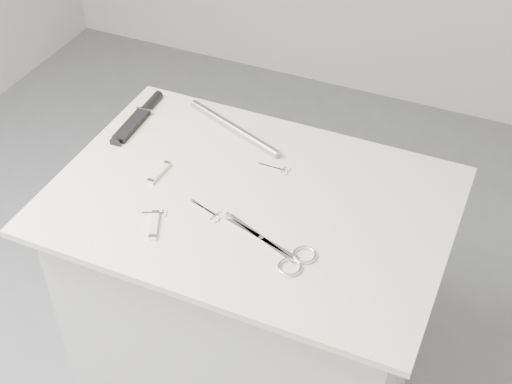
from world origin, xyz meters
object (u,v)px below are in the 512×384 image
at_px(sheathed_knife, 141,115).
at_px(embroidery_scissors_a, 212,213).
at_px(metal_rail, 234,128).
at_px(large_shears, 284,253).
at_px(pocket_knife_b, 154,225).
at_px(plinth, 251,318).
at_px(embroidery_scissors_b, 279,169).
at_px(tiny_scissors, 158,213).
at_px(pocket_knife_a, 159,173).

bearing_deg(sheathed_knife, embroidery_scissors_a, -130.16).
bearing_deg(metal_rail, sheathed_knife, -170.57).
distance_m(large_shears, pocket_knife_b, 0.32).
distance_m(sheathed_knife, pocket_knife_b, 0.47).
height_order(embroidery_scissors_a, pocket_knife_b, pocket_knife_b).
height_order(plinth, metal_rail, metal_rail).
relative_size(plinth, embroidery_scissors_a, 8.54).
height_order(large_shears, metal_rail, metal_rail).
height_order(sheathed_knife, pocket_knife_b, sheathed_knife).
height_order(large_shears, embroidery_scissors_b, large_shears).
bearing_deg(embroidery_scissors_b, plinth, -98.02).
bearing_deg(pocket_knife_b, tiny_scissors, -6.30).
relative_size(embroidery_scissors_a, metal_rail, 0.31).
bearing_deg(plinth, pocket_knife_b, -131.96).
xyz_separation_m(large_shears, metal_rail, (-0.31, 0.39, 0.01)).
relative_size(tiny_scissors, pocket_knife_a, 0.67).
distance_m(embroidery_scissors_a, metal_rail, 0.35).
distance_m(plinth, metal_rail, 0.56).
bearing_deg(large_shears, pocket_knife_a, -179.35).
bearing_deg(large_shears, sheathed_knife, 168.87).
relative_size(embroidery_scissors_a, sheathed_knife, 0.42).
bearing_deg(pocket_knife_a, pocket_knife_b, -151.27).
distance_m(large_shears, embroidery_scissors_a, 0.22).
relative_size(pocket_knife_a, metal_rail, 0.27).
relative_size(pocket_knife_a, pocket_knife_b, 0.98).
bearing_deg(sheathed_knife, metal_rail, -82.98).
bearing_deg(sheathed_knife, tiny_scissors, -145.93).
height_order(embroidery_scissors_b, pocket_knife_b, pocket_knife_b).
distance_m(large_shears, metal_rail, 0.50).
distance_m(large_shears, embroidery_scissors_b, 0.31).
height_order(plinth, large_shears, large_shears).
bearing_deg(large_shears, plinth, 155.03).
distance_m(pocket_knife_a, metal_rail, 0.27).
height_order(embroidery_scissors_a, tiny_scissors, same).
bearing_deg(pocket_knife_a, plinth, -85.25).
bearing_deg(embroidery_scissors_b, pocket_knife_a, -151.57).
bearing_deg(plinth, metal_rail, 123.20).
relative_size(plinth, tiny_scissors, 14.44).
xyz_separation_m(large_shears, tiny_scissors, (-0.33, 0.00, -0.00)).
xyz_separation_m(plinth, metal_rail, (-0.16, 0.24, 0.48)).
bearing_deg(embroidery_scissors_a, pocket_knife_b, -119.00).
bearing_deg(embroidery_scissors_b, pocket_knife_b, -119.51).
relative_size(tiny_scissors, metal_rail, 0.18).
xyz_separation_m(embroidery_scissors_a, pocket_knife_a, (-0.19, 0.08, 0.00)).
relative_size(embroidery_scissors_a, pocket_knife_b, 1.11).
height_order(embroidery_scissors_b, tiny_scissors, same).
bearing_deg(large_shears, tiny_scissors, -161.42).
relative_size(large_shears, pocket_knife_a, 2.71).
xyz_separation_m(pocket_knife_a, metal_rail, (0.10, 0.25, 0.01)).
relative_size(sheathed_knife, metal_rail, 0.72).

